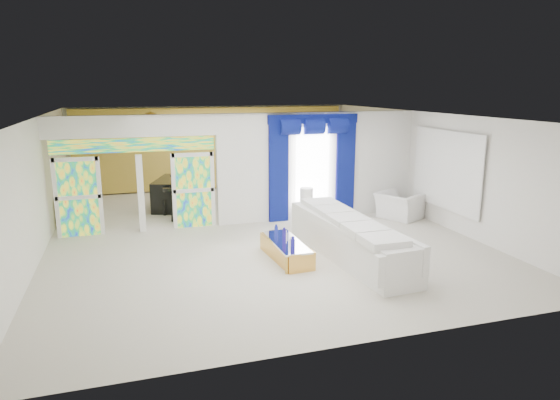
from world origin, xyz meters
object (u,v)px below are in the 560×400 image
object	(u,v)px
white_sofa	(349,240)
grand_piano	(180,193)
coffee_table	(286,251)
armchair	(399,206)
console_table	(316,214)

from	to	relation	value
white_sofa	grand_piano	distance (m)	6.51
white_sofa	coffee_table	distance (m)	1.40
armchair	grand_piano	distance (m)	6.62
white_sofa	coffee_table	world-z (taller)	white_sofa
console_table	armchair	bearing A→B (deg)	-10.64
white_sofa	armchair	xyz separation A→B (m)	(2.79, 2.63, -0.04)
coffee_table	armchair	size ratio (longest dim) A/B	1.56
armchair	console_table	bearing A→B (deg)	53.39
grand_piano	console_table	bearing A→B (deg)	-19.08
white_sofa	armchair	bearing A→B (deg)	39.14
armchair	grand_piano	size ratio (longest dim) A/B	0.63
coffee_table	console_table	xyz separation A→B (m)	(1.78, 2.77, -0.01)
white_sofa	console_table	world-z (taller)	white_sofa
coffee_table	console_table	bearing A→B (deg)	57.25
white_sofa	coffee_table	size ratio (longest dim) A/B	2.42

